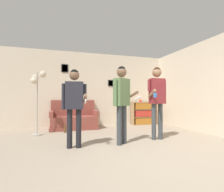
{
  "coord_description": "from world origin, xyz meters",
  "views": [
    {
      "loc": [
        -1.62,
        -2.23,
        0.99
      ],
      "look_at": [
        -0.29,
        2.07,
        1.07
      ],
      "focal_mm": 28.0,
      "sensor_mm": 36.0,
      "label": 1
    }
  ],
  "objects_px": {
    "bottle_on_floor": "(65,129)",
    "person_watcher_holding_cup": "(157,94)",
    "bookshelf": "(144,113)",
    "person_player_foreground_center": "(122,96)",
    "person_player_foreground_left": "(74,100)",
    "couch": "(74,119)",
    "drinking_cup": "(140,101)",
    "floor_lamp": "(37,85)"
  },
  "relations": [
    {
      "from": "floor_lamp",
      "to": "drinking_cup",
      "type": "height_order",
      "value": "floor_lamp"
    },
    {
      "from": "person_player_foreground_left",
      "to": "drinking_cup",
      "type": "relative_size",
      "value": 14.74
    },
    {
      "from": "bookshelf",
      "to": "person_watcher_holding_cup",
      "type": "bearing_deg",
      "value": -110.5
    },
    {
      "from": "bookshelf",
      "to": "person_player_foreground_left",
      "type": "relative_size",
      "value": 0.64
    },
    {
      "from": "person_watcher_holding_cup",
      "to": "floor_lamp",
      "type": "bearing_deg",
      "value": 153.6
    },
    {
      "from": "person_player_foreground_center",
      "to": "bottle_on_floor",
      "type": "bearing_deg",
      "value": 123.23
    },
    {
      "from": "couch",
      "to": "person_player_foreground_center",
      "type": "relative_size",
      "value": 0.9
    },
    {
      "from": "person_player_foreground_left",
      "to": "person_player_foreground_center",
      "type": "xyz_separation_m",
      "value": [
        1.03,
        -0.02,
        0.09
      ]
    },
    {
      "from": "couch",
      "to": "person_player_foreground_center",
      "type": "distance_m",
      "value": 2.64
    },
    {
      "from": "bookshelf",
      "to": "drinking_cup",
      "type": "distance_m",
      "value": 0.51
    },
    {
      "from": "person_watcher_holding_cup",
      "to": "drinking_cup",
      "type": "height_order",
      "value": "person_watcher_holding_cup"
    },
    {
      "from": "bottle_on_floor",
      "to": "drinking_cup",
      "type": "height_order",
      "value": "drinking_cup"
    },
    {
      "from": "floor_lamp",
      "to": "person_player_foreground_center",
      "type": "relative_size",
      "value": 1.04
    },
    {
      "from": "floor_lamp",
      "to": "drinking_cup",
      "type": "bearing_deg",
      "value": 14.85
    },
    {
      "from": "couch",
      "to": "drinking_cup",
      "type": "distance_m",
      "value": 2.65
    },
    {
      "from": "floor_lamp",
      "to": "person_player_foreground_center",
      "type": "height_order",
      "value": "floor_lamp"
    },
    {
      "from": "person_player_foreground_center",
      "to": "floor_lamp",
      "type": "bearing_deg",
      "value": 139.53
    },
    {
      "from": "person_player_foreground_center",
      "to": "drinking_cup",
      "type": "bearing_deg",
      "value": 55.93
    },
    {
      "from": "floor_lamp",
      "to": "bottle_on_floor",
      "type": "relative_size",
      "value": 7.18
    },
    {
      "from": "floor_lamp",
      "to": "person_player_foreground_center",
      "type": "xyz_separation_m",
      "value": [
        1.89,
        -1.61,
        -0.32
      ]
    },
    {
      "from": "person_player_foreground_left",
      "to": "person_watcher_holding_cup",
      "type": "xyz_separation_m",
      "value": [
        2.02,
        0.16,
        0.14
      ]
    },
    {
      "from": "drinking_cup",
      "to": "floor_lamp",
      "type": "bearing_deg",
      "value": -165.15
    },
    {
      "from": "bottle_on_floor",
      "to": "drinking_cup",
      "type": "bearing_deg",
      "value": 16.21
    },
    {
      "from": "couch",
      "to": "bottle_on_floor",
      "type": "height_order",
      "value": "couch"
    },
    {
      "from": "couch",
      "to": "person_player_foreground_left",
      "type": "height_order",
      "value": "person_player_foreground_left"
    },
    {
      "from": "bookshelf",
      "to": "bottle_on_floor",
      "type": "bearing_deg",
      "value": -164.56
    },
    {
      "from": "person_watcher_holding_cup",
      "to": "drinking_cup",
      "type": "bearing_deg",
      "value": 72.74
    },
    {
      "from": "bookshelf",
      "to": "person_player_foreground_center",
      "type": "xyz_separation_m",
      "value": [
        -1.89,
        -2.58,
        0.63
      ]
    },
    {
      "from": "couch",
      "to": "person_player_foreground_center",
      "type": "bearing_deg",
      "value": -70.83
    },
    {
      "from": "person_player_foreground_center",
      "to": "person_watcher_holding_cup",
      "type": "height_order",
      "value": "person_watcher_holding_cup"
    },
    {
      "from": "bottle_on_floor",
      "to": "person_watcher_holding_cup",
      "type": "bearing_deg",
      "value": -36.12
    },
    {
      "from": "bookshelf",
      "to": "bottle_on_floor",
      "type": "xyz_separation_m",
      "value": [
        -3.03,
        -0.84,
        -0.34
      ]
    },
    {
      "from": "floor_lamp",
      "to": "bottle_on_floor",
      "type": "distance_m",
      "value": 1.5
    },
    {
      "from": "floor_lamp",
      "to": "person_player_foreground_left",
      "type": "xyz_separation_m",
      "value": [
        0.86,
        -1.6,
        -0.41
      ]
    },
    {
      "from": "floor_lamp",
      "to": "couch",
      "type": "bearing_deg",
      "value": 36.04
    },
    {
      "from": "couch",
      "to": "drinking_cup",
      "type": "height_order",
      "value": "drinking_cup"
    },
    {
      "from": "couch",
      "to": "person_player_foreground_center",
      "type": "xyz_separation_m",
      "value": [
        0.83,
        -2.38,
        0.75
      ]
    },
    {
      "from": "bookshelf",
      "to": "person_player_foreground_left",
      "type": "bearing_deg",
      "value": -138.77
    },
    {
      "from": "couch",
      "to": "bookshelf",
      "type": "relative_size",
      "value": 1.51
    },
    {
      "from": "person_player_foreground_left",
      "to": "bottle_on_floor",
      "type": "xyz_separation_m",
      "value": [
        -0.11,
        1.72,
        -0.88
      ]
    },
    {
      "from": "couch",
      "to": "bookshelf",
      "type": "bearing_deg",
      "value": 4.01
    },
    {
      "from": "bookshelf",
      "to": "bottle_on_floor",
      "type": "distance_m",
      "value": 3.16
    }
  ]
}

